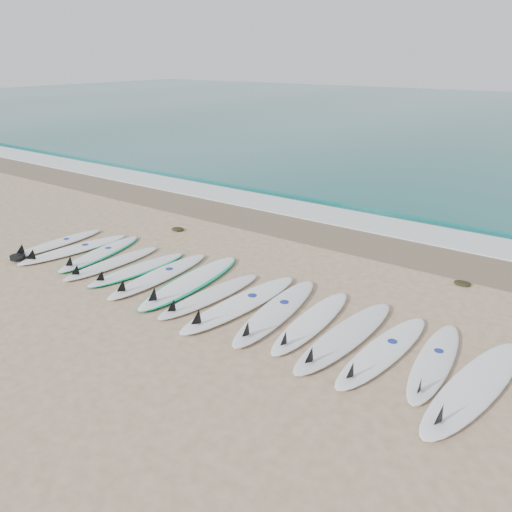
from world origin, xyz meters
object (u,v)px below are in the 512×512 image
Objects in this scene: surfboard_14 at (473,388)px; surfboard_0 at (55,244)px; surfboard_7 at (208,296)px; leash_coil at (18,257)px.

surfboard_0 is at bearing -170.92° from surfboard_14.
surfboard_7 is 0.84× the size of surfboard_14.
surfboard_0 is 0.81× the size of surfboard_14.
surfboard_0 is 5.16× the size of leash_coil.
surfboard_7 is at bearing 11.78° from leash_coil.
surfboard_14 is at bearing 5.97° from surfboard_7.
surfboard_14 is 9.15m from leash_coil.
surfboard_0 is at bearing -173.58° from surfboard_7.
leash_coil is (-4.54, -0.95, -0.00)m from surfboard_7.
surfboard_0 reaches higher than leash_coil.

